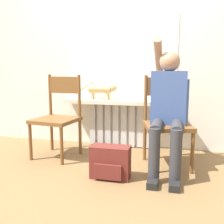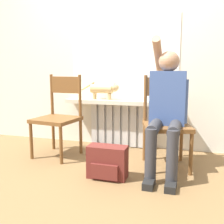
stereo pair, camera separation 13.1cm
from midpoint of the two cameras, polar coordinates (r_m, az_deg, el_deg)
name	(u,v)px [view 2 (the right image)]	position (r m, az deg, el deg)	size (l,w,h in m)	color
ground_plane	(89,182)	(2.40, -3.43, -14.91)	(12.00, 12.00, 0.00)	brown
wall_with_window	(124,40)	(3.39, 3.81, 15.44)	(7.00, 0.06, 2.70)	silver
radiator	(122,125)	(3.37, 3.32, -2.83)	(0.84, 0.08, 0.56)	silver
windowsill	(121,102)	(3.26, 3.11, 2.17)	(1.42, 0.22, 0.05)	beige
window_glass	(123,58)	(3.34, 3.63, 11.64)	(1.37, 0.01, 1.03)	white
chair_left	(58,115)	(3.03, -10.36, -0.70)	(0.50, 0.50, 0.92)	brown
chair_right	(166,121)	(2.71, 13.04, -1.97)	(0.55, 0.55, 0.92)	brown
person	(167,106)	(2.55, 13.25, 1.38)	(0.36, 1.00, 1.30)	#333338
cat	(104,89)	(3.29, -0.58, 5.08)	(0.50, 0.11, 0.23)	#DBB77A
backpack	(107,162)	(2.43, 0.55, -10.92)	(0.36, 0.20, 0.30)	maroon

